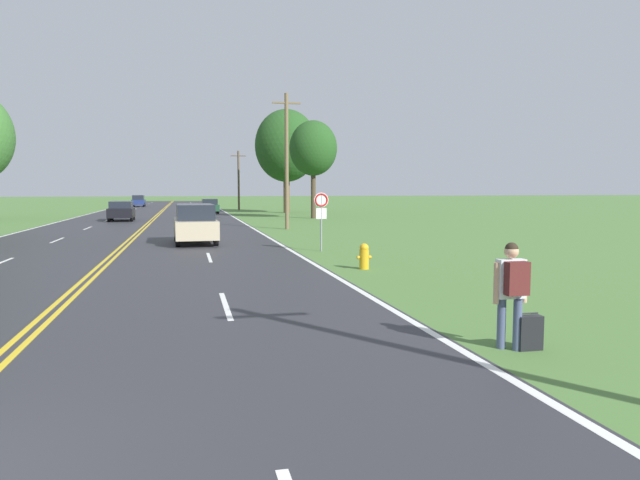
% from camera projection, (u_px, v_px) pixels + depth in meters
% --- Properties ---
extents(hitchhiker_person, '(0.58, 0.42, 1.71)m').
position_uv_depth(hitchhiker_person, '(512.00, 285.00, 8.93)').
color(hitchhiker_person, '#475175').
rests_on(hitchhiker_person, ground).
extents(suitcase, '(0.40, 0.18, 0.60)m').
position_uv_depth(suitcase, '(529.00, 333.00, 9.01)').
color(suitcase, black).
rests_on(suitcase, ground).
extents(fire_hydrant, '(0.46, 0.30, 0.82)m').
position_uv_depth(fire_hydrant, '(364.00, 256.00, 18.11)').
color(fire_hydrant, gold).
rests_on(fire_hydrant, ground).
extents(traffic_sign, '(0.60, 0.10, 2.40)m').
position_uv_depth(traffic_sign, '(321.00, 207.00, 23.21)').
color(traffic_sign, gray).
rests_on(traffic_sign, ground).
extents(utility_pole_midground, '(1.80, 0.24, 8.50)m').
position_uv_depth(utility_pole_midground, '(287.00, 159.00, 35.86)').
color(utility_pole_midground, brown).
rests_on(utility_pole_midground, ground).
extents(utility_pole_far, '(1.80, 0.24, 7.08)m').
position_uv_depth(utility_pole_far, '(239.00, 179.00, 68.08)').
color(utility_pole_far, brown).
rests_on(utility_pole_far, ground).
extents(tree_left_verge, '(4.12, 4.12, 8.42)m').
position_uv_depth(tree_left_verge, '(313.00, 149.00, 49.07)').
color(tree_left_verge, '#473828').
rests_on(tree_left_verge, ground).
extents(tree_right_cluster, '(6.65, 6.65, 10.96)m').
position_uv_depth(tree_right_cluster, '(286.00, 146.00, 60.44)').
color(tree_right_cluster, brown).
rests_on(tree_right_cluster, ground).
extents(car_champagne_suv_nearest, '(2.02, 4.62, 1.84)m').
position_uv_depth(car_champagne_suv_nearest, '(195.00, 223.00, 26.58)').
color(car_champagne_suv_nearest, black).
rests_on(car_champagne_suv_nearest, ground).
extents(car_black_suv_approaching, '(1.99, 4.14, 1.58)m').
position_uv_depth(car_black_suv_approaching, '(121.00, 210.00, 45.55)').
color(car_black_suv_approaching, black).
rests_on(car_black_suv_approaching, ground).
extents(car_dark_green_sedan_mid_near, '(1.81, 4.08, 1.52)m').
position_uv_depth(car_dark_green_sedan_mid_near, '(210.00, 206.00, 59.29)').
color(car_dark_green_sedan_mid_near, black).
rests_on(car_dark_green_sedan_mid_near, ground).
extents(car_dark_blue_sedan_mid_far, '(1.80, 4.29, 1.66)m').
position_uv_depth(car_dark_blue_sedan_mid_far, '(139.00, 201.00, 82.26)').
color(car_dark_blue_sedan_mid_far, black).
rests_on(car_dark_blue_sedan_mid_far, ground).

